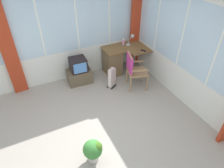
{
  "coord_description": "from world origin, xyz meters",
  "views": [
    {
      "loc": [
        -0.94,
        -2.58,
        3.32
      ],
      "look_at": [
        0.65,
        0.65,
        0.64
      ],
      "focal_mm": 32.15,
      "sensor_mm": 36.0,
      "label": 1
    }
  ],
  "objects_px": {
    "tv_remote": "(143,51)",
    "space_heater": "(112,77)",
    "spray_bottle": "(123,41)",
    "wooden_armchair": "(133,67)",
    "tv_on_stand": "(79,72)",
    "potted_plant": "(93,150)",
    "desk_lamp": "(132,38)",
    "desk": "(114,60)"
  },
  "relations": [
    {
      "from": "tv_remote",
      "to": "space_heater",
      "type": "height_order",
      "value": "tv_remote"
    },
    {
      "from": "spray_bottle",
      "to": "wooden_armchair",
      "type": "relative_size",
      "value": 0.22
    },
    {
      "from": "tv_on_stand",
      "to": "potted_plant",
      "type": "relative_size",
      "value": 1.59
    },
    {
      "from": "desk_lamp",
      "to": "spray_bottle",
      "type": "relative_size",
      "value": 1.54
    },
    {
      "from": "wooden_armchair",
      "to": "spray_bottle",
      "type": "bearing_deg",
      "value": 75.37
    },
    {
      "from": "spray_bottle",
      "to": "space_heater",
      "type": "relative_size",
      "value": 0.38
    },
    {
      "from": "space_heater",
      "to": "potted_plant",
      "type": "bearing_deg",
      "value": -124.74
    },
    {
      "from": "potted_plant",
      "to": "desk",
      "type": "bearing_deg",
      "value": 56.26
    },
    {
      "from": "wooden_armchair",
      "to": "tv_on_stand",
      "type": "height_order",
      "value": "wooden_armchair"
    },
    {
      "from": "tv_on_stand",
      "to": "space_heater",
      "type": "distance_m",
      "value": 0.92
    },
    {
      "from": "desk",
      "to": "tv_remote",
      "type": "xyz_separation_m",
      "value": [
        0.68,
        -0.45,
        0.37
      ]
    },
    {
      "from": "tv_remote",
      "to": "tv_on_stand",
      "type": "bearing_deg",
      "value": 139.37
    },
    {
      "from": "space_heater",
      "to": "tv_on_stand",
      "type": "bearing_deg",
      "value": 141.14
    },
    {
      "from": "desk_lamp",
      "to": "wooden_armchair",
      "type": "distance_m",
      "value": 1.03
    },
    {
      "from": "tv_remote",
      "to": "space_heater",
      "type": "bearing_deg",
      "value": 161.33
    },
    {
      "from": "spray_bottle",
      "to": "tv_on_stand",
      "type": "height_order",
      "value": "spray_bottle"
    },
    {
      "from": "desk",
      "to": "tv_remote",
      "type": "bearing_deg",
      "value": -33.56
    },
    {
      "from": "tv_remote",
      "to": "wooden_armchair",
      "type": "xyz_separation_m",
      "value": [
        -0.57,
        -0.41,
        -0.16
      ]
    },
    {
      "from": "spray_bottle",
      "to": "potted_plant",
      "type": "bearing_deg",
      "value": -127.83
    },
    {
      "from": "desk",
      "to": "desk_lamp",
      "type": "relative_size",
      "value": 3.59
    },
    {
      "from": "spray_bottle",
      "to": "space_heater",
      "type": "distance_m",
      "value": 1.17
    },
    {
      "from": "spray_bottle",
      "to": "tv_remote",
      "type": "bearing_deg",
      "value": -61.96
    },
    {
      "from": "potted_plant",
      "to": "desk_lamp",
      "type": "bearing_deg",
      "value": 48.03
    },
    {
      "from": "space_heater",
      "to": "desk_lamp",
      "type": "bearing_deg",
      "value": 32.9
    },
    {
      "from": "desk",
      "to": "wooden_armchair",
      "type": "distance_m",
      "value": 0.89
    },
    {
      "from": "tv_remote",
      "to": "spray_bottle",
      "type": "height_order",
      "value": "spray_bottle"
    },
    {
      "from": "tv_on_stand",
      "to": "potted_plant",
      "type": "distance_m",
      "value": 2.49
    },
    {
      "from": "desk",
      "to": "potted_plant",
      "type": "height_order",
      "value": "desk"
    },
    {
      "from": "desk",
      "to": "tv_on_stand",
      "type": "distance_m",
      "value": 1.07
    },
    {
      "from": "wooden_armchair",
      "to": "space_heater",
      "type": "relative_size",
      "value": 1.74
    },
    {
      "from": "tv_remote",
      "to": "potted_plant",
      "type": "relative_size",
      "value": 0.32
    },
    {
      "from": "wooden_armchair",
      "to": "desk_lamp",
      "type": "bearing_deg",
      "value": 61.98
    },
    {
      "from": "desk_lamp",
      "to": "tv_on_stand",
      "type": "distance_m",
      "value": 1.75
    },
    {
      "from": "wooden_armchair",
      "to": "potted_plant",
      "type": "bearing_deg",
      "value": -137.65
    },
    {
      "from": "wooden_armchair",
      "to": "tv_on_stand",
      "type": "distance_m",
      "value": 1.48
    },
    {
      "from": "spray_bottle",
      "to": "desk_lamp",
      "type": "bearing_deg",
      "value": -34.18
    },
    {
      "from": "desk_lamp",
      "to": "potted_plant",
      "type": "bearing_deg",
      "value": -131.97
    },
    {
      "from": "tv_remote",
      "to": "desk_lamp",
      "type": "bearing_deg",
      "value": 77.52
    },
    {
      "from": "desk_lamp",
      "to": "tv_on_stand",
      "type": "xyz_separation_m",
      "value": [
        -1.63,
        -0.01,
        -0.65
      ]
    },
    {
      "from": "space_heater",
      "to": "potted_plant",
      "type": "xyz_separation_m",
      "value": [
        -1.28,
        -1.85,
        -0.01
      ]
    },
    {
      "from": "wooden_armchair",
      "to": "potted_plant",
      "type": "xyz_separation_m",
      "value": [
        -1.74,
        -1.59,
        -0.35
      ]
    },
    {
      "from": "tv_remote",
      "to": "wooden_armchair",
      "type": "height_order",
      "value": "wooden_armchair"
    }
  ]
}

